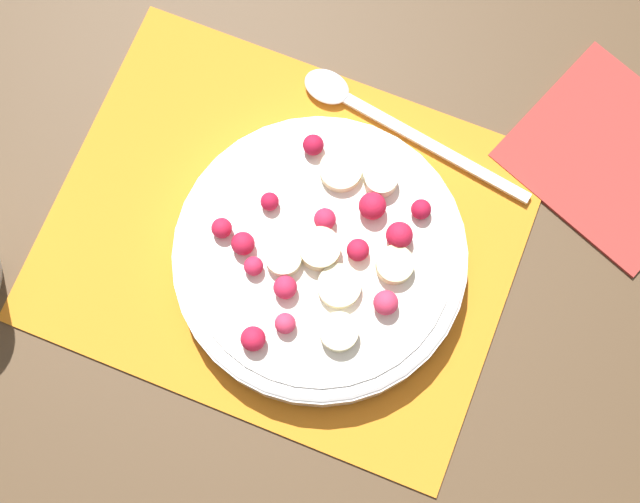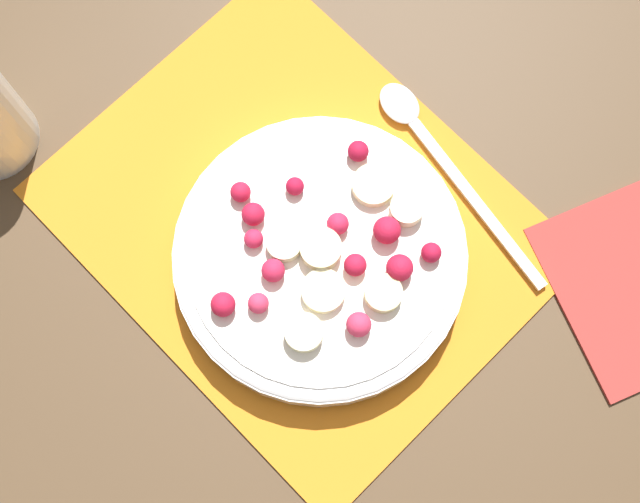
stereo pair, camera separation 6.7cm
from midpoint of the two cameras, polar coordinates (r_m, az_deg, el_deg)
name	(u,v)px [view 2 (the right image)]	position (r m, az deg, el deg)	size (l,w,h in m)	color
ground_plane	(299,224)	(0.73, 1.23, 1.21)	(3.00, 3.00, 0.00)	#4C3823
placemat	(299,223)	(0.72, 1.23, 1.28)	(0.37, 0.30, 0.01)	orange
fruit_bowl	(321,258)	(0.69, 2.78, -0.95)	(0.23, 0.23, 0.05)	white
spoon	(430,143)	(0.75, 9.59, 6.38)	(0.21, 0.05, 0.01)	silver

